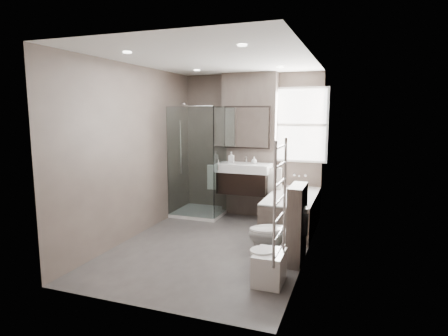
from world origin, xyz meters
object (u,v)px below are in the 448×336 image
at_px(bathtub, 292,210).
at_px(bidet, 269,267).
at_px(vanity, 244,178).
at_px(toilet, 277,233).

xyz_separation_m(bathtub, bidet, (0.09, -2.04, -0.13)).
bearing_deg(bidet, vanity, 113.19).
distance_m(vanity, bidet, 2.64).
relative_size(vanity, toilet, 1.28).
bearing_deg(toilet, vanity, -166.05).
distance_m(vanity, bathtub, 1.07).
relative_size(bathtub, toilet, 2.16).
bearing_deg(bathtub, bidet, -87.48).
height_order(bathtub, toilet, toilet).
xyz_separation_m(toilet, bidet, (0.04, -0.63, -0.18)).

